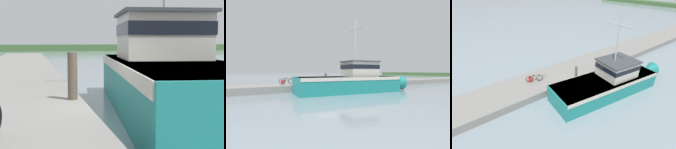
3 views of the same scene
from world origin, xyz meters
TOP-DOWN VIEW (x-y plane):
  - ground_plane at (0.00, 0.00)m, footprint 320.00×320.00m
  - far_shoreline at (30.00, 74.34)m, footprint 180.00×5.00m
  - fishing_boat_main at (2.01, 2.54)m, footprint 5.20×13.81m
  - mooring_post at (-1.48, 0.96)m, footprint 0.28×0.28m

SIDE VIEW (x-z plane):
  - ground_plane at x=0.00m, z-range 0.00..0.00m
  - far_shoreline at x=30.00m, z-range 0.00..1.56m
  - fishing_boat_main at x=2.01m, z-range -2.80..5.40m
  - mooring_post at x=-1.48m, z-range 0.74..2.09m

